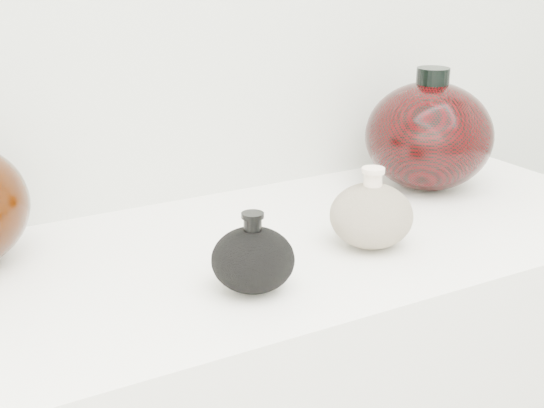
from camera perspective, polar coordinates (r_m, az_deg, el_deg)
black_gourd_vase at (r=0.95m, az=-1.44°, el=-4.17°), size 0.12×0.12×0.10m
cream_gourd_vase at (r=1.09m, az=7.48°, el=-0.82°), size 0.13×0.13×0.12m
right_round_pot at (r=1.36m, az=11.73°, el=5.09°), size 0.22×0.22×0.21m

